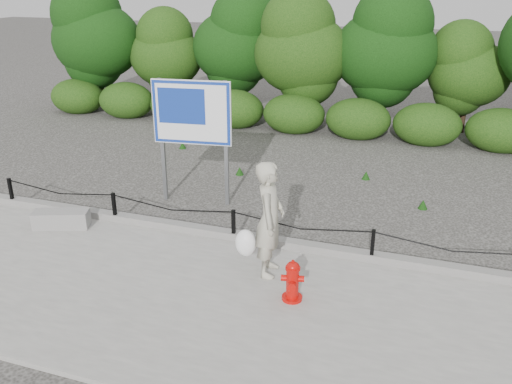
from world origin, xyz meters
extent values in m
plane|color=#2D2B28|center=(0.00, 0.00, 0.00)|extent=(90.00, 90.00, 0.00)
cube|color=gray|center=(0.00, -2.00, 0.04)|extent=(14.00, 4.00, 0.08)
cube|color=slate|center=(0.00, 0.05, 0.15)|extent=(14.00, 0.22, 0.14)
cube|color=black|center=(-5.00, 0.00, 0.38)|extent=(0.06, 0.06, 0.60)
cube|color=black|center=(-2.50, 0.00, 0.38)|extent=(0.06, 0.06, 0.60)
cube|color=black|center=(0.00, 0.00, 0.38)|extent=(0.06, 0.06, 0.60)
cube|color=black|center=(2.50, 0.00, 0.38)|extent=(0.06, 0.06, 0.60)
cylinder|color=black|center=(-3.75, 0.00, 0.60)|extent=(2.50, 0.02, 0.02)
cylinder|color=black|center=(-1.25, 0.00, 0.60)|extent=(2.50, 0.02, 0.02)
cylinder|color=black|center=(1.25, 0.00, 0.60)|extent=(2.50, 0.02, 0.02)
cylinder|color=black|center=(3.75, 0.00, 0.60)|extent=(2.50, 0.02, 0.02)
cylinder|color=black|center=(-8.50, 8.60, 1.10)|extent=(0.18, 0.18, 2.19)
ellipsoid|color=#1B5012|center=(-8.50, 8.60, 2.63)|extent=(3.25, 2.81, 3.51)
cylinder|color=black|center=(-6.00, 9.00, 0.88)|extent=(0.18, 0.18, 1.76)
ellipsoid|color=#1B5012|center=(-6.00, 9.00, 2.11)|extent=(2.60, 2.25, 2.81)
cylinder|color=black|center=(-3.50, 9.40, 1.04)|extent=(0.18, 0.18, 2.08)
ellipsoid|color=#1B5012|center=(-3.50, 9.40, 2.50)|extent=(3.08, 2.66, 3.33)
cylinder|color=black|center=(-1.00, 8.60, 1.04)|extent=(0.18, 0.18, 2.07)
ellipsoid|color=#1B5012|center=(-1.00, 8.60, 2.49)|extent=(3.07, 2.65, 3.31)
cylinder|color=black|center=(1.50, 9.00, 1.08)|extent=(0.18, 0.18, 2.15)
ellipsoid|color=#1B5012|center=(1.50, 9.00, 2.58)|extent=(3.19, 2.76, 3.44)
cylinder|color=black|center=(4.00, 9.40, 0.82)|extent=(0.18, 0.18, 1.65)
ellipsoid|color=#1B5012|center=(4.00, 9.40, 1.98)|extent=(2.44, 2.11, 2.64)
cylinder|color=#C00B07|center=(1.53, -1.54, 0.11)|extent=(0.37, 0.37, 0.05)
cylinder|color=#C00B07|center=(1.53, -1.54, 0.36)|extent=(0.23, 0.23, 0.46)
cylinder|color=#C00B07|center=(1.53, -1.54, 0.61)|extent=(0.27, 0.27, 0.04)
ellipsoid|color=#C00B07|center=(1.53, -1.54, 0.64)|extent=(0.24, 0.24, 0.15)
cylinder|color=#C00B07|center=(1.53, -1.54, 0.72)|extent=(0.06, 0.06, 0.04)
cylinder|color=#C00B07|center=(1.41, -1.57, 0.44)|extent=(0.10, 0.11, 0.09)
cylinder|color=#C00B07|center=(1.66, -1.51, 0.44)|extent=(0.10, 0.11, 0.09)
cylinder|color=#C00B07|center=(1.56, -1.67, 0.39)|extent=(0.15, 0.13, 0.13)
cylinder|color=slate|center=(1.51, -1.65, 0.32)|extent=(0.01, 0.04, 0.10)
imported|color=#AFAB96|center=(0.97, -0.89, 1.03)|extent=(0.55, 0.75, 1.90)
ellipsoid|color=white|center=(0.62, -1.04, 0.63)|extent=(0.34, 0.27, 0.46)
cube|color=gray|center=(-3.33, -0.57, 0.25)|extent=(1.10, 0.71, 0.33)
cube|color=slate|center=(-2.18, 1.51, 1.33)|extent=(0.09, 0.09, 2.65)
cube|color=slate|center=(-0.80, 1.69, 1.33)|extent=(0.09, 0.09, 2.65)
cube|color=white|center=(-1.49, 1.55, 1.99)|extent=(1.65, 0.27, 1.33)
cube|color=navy|center=(-1.48, 1.52, 1.99)|extent=(1.61, 0.22, 1.29)
cube|color=navy|center=(-1.68, 1.48, 2.12)|extent=(0.99, 0.14, 0.73)
camera|label=1|loc=(3.28, -8.27, 4.61)|focal=38.00mm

